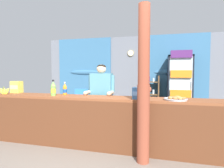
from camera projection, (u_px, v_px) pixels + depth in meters
ground_plane at (116, 131)px, 4.23m from camera, size 8.26×8.26×0.00m
back_wall_curtained at (129, 74)px, 6.04m from camera, size 5.73×0.22×2.51m
stall_counter at (98, 117)px, 3.23m from camera, size 4.34×0.52×0.91m
timber_post at (144, 88)px, 2.71m from camera, size 0.21×0.19×2.34m
drink_fridge at (180, 83)px, 5.20m from camera, size 0.66×0.66×1.94m
bottle_shelf_rack at (151, 96)px, 5.58m from camera, size 0.48×0.28×1.26m
plastic_lawn_chair at (80, 101)px, 5.48m from camera, size 0.45×0.45×0.86m
shopkeeper at (101, 92)px, 3.78m from camera, size 0.55×0.42×1.52m
soda_bottle_lime_soda at (53, 89)px, 3.50m from camera, size 0.09×0.09×0.30m
soda_bottle_orange_soda at (65, 89)px, 3.61m from camera, size 0.07×0.07×0.26m
snack_box_biscuit at (138, 93)px, 3.04m from camera, size 0.19×0.13×0.19m
snack_box_instant_noodle at (17, 87)px, 4.00m from camera, size 0.21×0.16×0.25m
pastry_tray at (176, 99)px, 2.92m from camera, size 0.36×0.36×0.07m
banana_bunch at (4, 91)px, 3.71m from camera, size 0.28×0.06×0.16m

